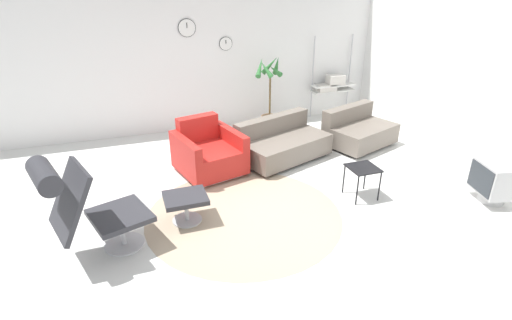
{
  "coord_description": "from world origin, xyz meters",
  "views": [
    {
      "loc": [
        -1.46,
        -4.36,
        2.75
      ],
      "look_at": [
        0.09,
        0.14,
        0.55
      ],
      "focal_mm": 28.0,
      "sensor_mm": 36.0,
      "label": 1
    }
  ],
  "objects": [
    {
      "name": "couch_low",
      "position": [
        0.91,
        1.2,
        0.25
      ],
      "size": [
        1.64,
        1.25,
        0.66
      ],
      "rotation": [
        0.0,
        0.0,
        3.49
      ],
      "color": "black",
      "rests_on": "ground_plane"
    },
    {
      "name": "wall_back",
      "position": [
        0.0,
        3.09,
        1.4
      ],
      "size": [
        12.0,
        0.09,
        2.8
      ],
      "color": "white",
      "rests_on": "ground_plane"
    },
    {
      "name": "crt_television",
      "position": [
        3.02,
        -1.01,
        0.31
      ],
      "size": [
        0.55,
        0.61,
        0.56
      ],
      "rotation": [
        0.0,
        0.0,
        1.33
      ],
      "color": "#B7B7B7",
      "rests_on": "ground_plane"
    },
    {
      "name": "shelf_unit",
      "position": [
        2.7,
        2.86,
        0.7
      ],
      "size": [
        0.92,
        0.28,
        1.67
      ],
      "color": "#BCBCC1",
      "rests_on": "ground_plane"
    },
    {
      "name": "potted_plant",
      "position": [
        1.17,
        2.5,
        0.56
      ],
      "size": [
        0.54,
        0.54,
        1.46
      ],
      "color": "brown",
      "rests_on": "ground_plane"
    },
    {
      "name": "side_table",
      "position": [
        1.43,
        -0.33,
        0.39
      ],
      "size": [
        0.38,
        0.38,
        0.44
      ],
      "color": "black",
      "rests_on": "ground_plane"
    },
    {
      "name": "ground_plane",
      "position": [
        0.0,
        0.0,
        0.0
      ],
      "size": [
        12.0,
        12.0,
        0.0
      ],
      "primitive_type": "plane",
      "color": "silver"
    },
    {
      "name": "armchair_red",
      "position": [
        -0.35,
        1.09,
        0.3
      ],
      "size": [
        1.08,
        1.1,
        0.81
      ],
      "rotation": [
        0.0,
        0.0,
        3.39
      ],
      "color": "silver",
      "rests_on": "ground_plane"
    },
    {
      "name": "lounge_chair",
      "position": [
        -2.0,
        -0.52,
        0.71
      ],
      "size": [
        1.15,
        0.89,
        1.18
      ],
      "rotation": [
        0.0,
        0.0,
        -1.24
      ],
      "color": "#BCBCC1",
      "rests_on": "ground_plane"
    },
    {
      "name": "round_rug",
      "position": [
        -0.21,
        -0.26,
        0.0
      ],
      "size": [
        2.46,
        2.46,
        0.01
      ],
      "color": "tan",
      "rests_on": "ground_plane"
    },
    {
      "name": "ottoman",
      "position": [
        -0.91,
        -0.15,
        0.27
      ],
      "size": [
        0.51,
        0.44,
        0.35
      ],
      "color": "#BCBCC1",
      "rests_on": "ground_plane"
    },
    {
      "name": "couch_second",
      "position": [
        2.4,
        1.3,
        0.25
      ],
      "size": [
        1.37,
        1.16,
        0.66
      ],
      "rotation": [
        0.0,
        0.0,
        3.49
      ],
      "color": "black",
      "rests_on": "ground_plane"
    },
    {
      "name": "wall_right",
      "position": [
        3.58,
        0.0,
        1.4
      ],
      "size": [
        0.06,
        12.0,
        2.8
      ],
      "color": "white",
      "rests_on": "ground_plane"
    }
  ]
}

